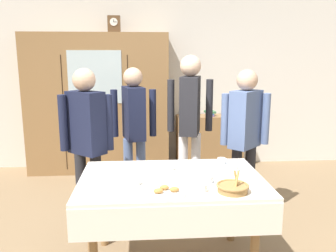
% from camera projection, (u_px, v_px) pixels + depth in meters
% --- Properties ---
extents(ground_plane, '(12.00, 12.00, 0.00)m').
position_uv_depth(ground_plane, '(170.00, 250.00, 3.19)').
color(ground_plane, '#846B4C').
rests_on(ground_plane, ground).
extents(back_wall, '(6.40, 0.10, 2.70)m').
position_uv_depth(back_wall, '(157.00, 82.00, 5.51)').
color(back_wall, silver).
rests_on(back_wall, ground).
extents(dining_table, '(1.49, 0.98, 0.78)m').
position_uv_depth(dining_table, '(172.00, 192.00, 2.83)').
color(dining_table, olive).
rests_on(dining_table, ground).
extents(wall_cabinet, '(2.10, 0.46, 2.08)m').
position_uv_depth(wall_cabinet, '(98.00, 104.00, 5.22)').
color(wall_cabinet, olive).
rests_on(wall_cabinet, ground).
extents(mantel_clock, '(0.18, 0.11, 0.24)m').
position_uv_depth(mantel_clock, '(114.00, 24.00, 5.01)').
color(mantel_clock, brown).
rests_on(mantel_clock, wall_cabinet).
extents(bookshelf_low, '(1.03, 0.35, 0.83)m').
position_uv_depth(bookshelf_low, '(209.00, 141.00, 5.52)').
color(bookshelf_low, olive).
rests_on(bookshelf_low, ground).
extents(book_stack, '(0.16, 0.22, 0.08)m').
position_uv_depth(book_stack, '(210.00, 113.00, 5.42)').
color(book_stack, '#664C7A').
rests_on(book_stack, bookshelf_low).
extents(tea_cup_back_edge, '(0.13, 0.13, 0.06)m').
position_uv_depth(tea_cup_back_edge, '(135.00, 183.00, 2.65)').
color(tea_cup_back_edge, white).
rests_on(tea_cup_back_edge, dining_table).
extents(tea_cup_near_right, '(0.13, 0.13, 0.06)m').
position_uv_depth(tea_cup_near_right, '(208.00, 180.00, 2.70)').
color(tea_cup_near_right, white).
rests_on(tea_cup_near_right, dining_table).
extents(tea_cup_center, '(0.13, 0.13, 0.06)m').
position_uv_depth(tea_cup_center, '(234.00, 169.00, 2.97)').
color(tea_cup_center, silver).
rests_on(tea_cup_center, dining_table).
extents(tea_cup_far_right, '(0.13, 0.13, 0.06)m').
position_uv_depth(tea_cup_far_right, '(169.00, 168.00, 3.00)').
color(tea_cup_far_right, white).
rests_on(tea_cup_far_right, dining_table).
extents(tea_cup_mid_left, '(0.13, 0.13, 0.06)m').
position_uv_depth(tea_cup_mid_left, '(222.00, 162.00, 3.17)').
color(tea_cup_mid_left, white).
rests_on(tea_cup_mid_left, dining_table).
extents(tea_cup_far_left, '(0.13, 0.13, 0.06)m').
position_uv_depth(tea_cup_far_left, '(202.00, 189.00, 2.52)').
color(tea_cup_far_left, white).
rests_on(tea_cup_far_left, dining_table).
extents(bread_basket, '(0.24, 0.24, 0.16)m').
position_uv_depth(bread_basket, '(233.00, 187.00, 2.53)').
color(bread_basket, '#9E7542').
rests_on(bread_basket, dining_table).
extents(pastry_plate, '(0.28, 0.28, 0.05)m').
position_uv_depth(pastry_plate, '(166.00, 192.00, 2.50)').
color(pastry_plate, white).
rests_on(pastry_plate, dining_table).
extents(spoon_far_right, '(0.12, 0.02, 0.01)m').
position_uv_depth(spoon_far_right, '(246.00, 182.00, 2.74)').
color(spoon_far_right, silver).
rests_on(spoon_far_right, dining_table).
extents(spoon_back_edge, '(0.12, 0.02, 0.01)m').
position_uv_depth(spoon_back_edge, '(120.00, 180.00, 2.77)').
color(spoon_back_edge, silver).
rests_on(spoon_back_edge, dining_table).
extents(person_near_right_end, '(0.52, 0.39, 1.62)m').
position_uv_depth(person_near_right_end, '(245.00, 130.00, 3.66)').
color(person_near_right_end, '#232328').
rests_on(person_near_right_end, ground).
extents(person_by_cabinet, '(0.52, 0.40, 1.76)m').
position_uv_depth(person_by_cabinet, '(190.00, 115.00, 3.96)').
color(person_by_cabinet, silver).
rests_on(person_by_cabinet, ground).
extents(person_behind_table_right, '(0.52, 0.39, 1.64)m').
position_uv_depth(person_behind_table_right, '(87.00, 135.00, 3.39)').
color(person_behind_table_right, '#232328').
rests_on(person_behind_table_right, ground).
extents(person_beside_shelf, '(0.52, 0.40, 1.63)m').
position_uv_depth(person_beside_shelf, '(134.00, 123.00, 4.01)').
color(person_beside_shelf, slate).
rests_on(person_beside_shelf, ground).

